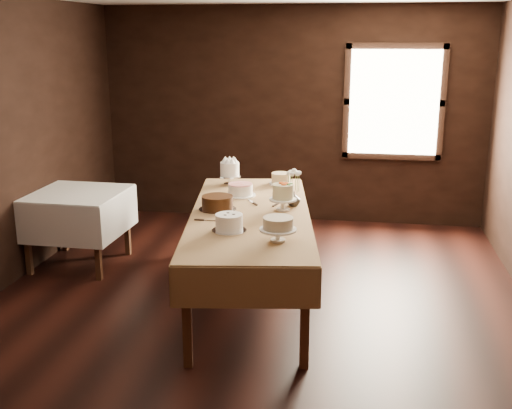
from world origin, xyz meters
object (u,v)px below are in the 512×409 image
object	(u,v)px
cake_cream	(278,230)
cake_lattice	(240,190)
cake_swirl	(229,223)
cake_server_b	(288,227)
cake_meringue	(230,174)
cake_server_e	(213,221)
cake_chocolate	(217,203)
cake_server_d	(280,202)
cake_flowers	(283,199)
cake_server_c	(251,201)
flower_vase	(293,199)
side_table	(77,201)
display_table	(250,219)
cake_speckled	(281,179)

from	to	relation	value
cake_cream	cake_lattice	bearing A→B (deg)	112.46
cake_swirl	cake_server_b	distance (m)	0.51
cake_meringue	cake_server_e	world-z (taller)	cake_meringue
cake_chocolate	cake_server_d	size ratio (longest dim) A/B	1.56
cake_flowers	cake_server_d	bearing A→B (deg)	102.85
cake_server_b	cake_server_c	bearing A→B (deg)	173.59
cake_meringue	flower_vase	xyz separation A→B (m)	(0.77, -0.74, -0.05)
cake_server_d	side_table	bearing A→B (deg)	101.42
cake_chocolate	cake_server_b	distance (m)	0.83
display_table	cake_cream	size ratio (longest dim) A/B	9.03
cake_chocolate	cake_flowers	distance (m)	0.61
cake_server_e	cake_server_c	bearing A→B (deg)	73.15
side_table	cake_chocolate	world-z (taller)	cake_chocolate
cake_cream	flower_vase	xyz separation A→B (m)	(0.01, 1.07, -0.03)
cake_flowers	cake_server_d	xyz separation A→B (m)	(-0.06, 0.26, -0.11)
cake_meringue	cake_cream	xyz separation A→B (m)	(0.77, -1.81, -0.02)
display_table	cake_server_b	world-z (taller)	cake_server_b
cake_swirl	cake_server_e	bearing A→B (deg)	127.94
cake_server_c	cake_cream	bearing A→B (deg)	170.27
cake_swirl	cake_server_c	bearing A→B (deg)	89.26
flower_vase	cake_meringue	bearing A→B (deg)	136.39
cake_server_e	cake_lattice	bearing A→B (deg)	85.70
cake_swirl	cake_server_c	size ratio (longest dim) A/B	1.33
cake_chocolate	cake_swirl	size ratio (longest dim) A/B	1.17
cake_server_c	cake_flowers	bearing A→B (deg)	-156.23
side_table	cake_cream	world-z (taller)	cake_cream
cake_lattice	cake_swirl	xyz separation A→B (m)	(0.13, -1.18, 0.02)
side_table	cake_server_e	distance (m)	1.95
cake_cream	side_table	bearing A→B (deg)	149.67
side_table	cake_server_c	xyz separation A→B (m)	(1.92, -0.21, 0.14)
cake_swirl	flower_vase	distance (m)	0.99
cake_speckled	cake_flowers	size ratio (longest dim) A/B	1.00
cake_speckled	display_table	bearing A→B (deg)	-96.69
cake_lattice	cake_server_e	size ratio (longest dim) A/B	1.32
cake_server_c	cake_swirl	bearing A→B (deg)	149.57
cake_cream	cake_server_e	world-z (taller)	cake_cream
cake_meringue	cake_server_d	world-z (taller)	cake_meringue
display_table	side_table	xyz separation A→B (m)	(-1.98, 0.59, -0.07)
cake_server_c	side_table	bearing A→B (deg)	53.94
cake_server_b	cake_server_e	size ratio (longest dim) A/B	1.00
side_table	cake_server_e	xyz separation A→B (m)	(1.71, -0.92, 0.14)
cake_meringue	cake_chocolate	world-z (taller)	cake_meringue
display_table	cake_speckled	xyz separation A→B (m)	(0.14, 1.15, 0.12)
display_table	cake_lattice	bearing A→B (deg)	109.28
cake_lattice	cake_server_d	xyz separation A→B (m)	(0.43, -0.21, -0.05)
cake_speckled	cake_server_e	bearing A→B (deg)	-105.34
cake_cream	cake_server_d	distance (m)	1.17
cake_lattice	cake_server_e	xyz separation A→B (m)	(-0.07, -0.92, -0.05)
cake_meringue	cake_server_e	distance (m)	1.37
cake_speckled	cake_server_e	distance (m)	1.54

